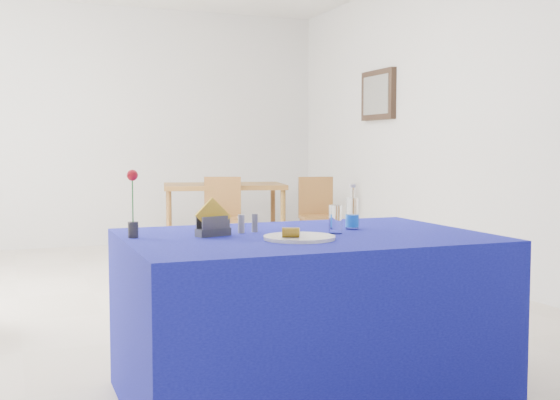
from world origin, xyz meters
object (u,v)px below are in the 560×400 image
object	(u,v)px
blue_table	(305,317)
oak_table	(224,191)
plate	(299,238)
water_bottle	(352,214)
chair_bg_right	(317,210)
chair_bg_left	(222,212)

from	to	relation	value
blue_table	oak_table	distance (m)	4.60
plate	oak_table	world-z (taller)	plate
plate	water_bottle	world-z (taller)	water_bottle
plate	blue_table	bearing A→B (deg)	59.20
blue_table	chair_bg_right	bearing A→B (deg)	65.01
oak_table	chair_bg_left	xyz separation A→B (m)	(-0.16, -0.48, -0.19)
blue_table	oak_table	xyz separation A→B (m)	(0.96, 4.49, 0.30)
oak_table	chair_bg_left	world-z (taller)	chair_bg_left
chair_bg_left	chair_bg_right	distance (m)	1.04
blue_table	water_bottle	distance (m)	0.55
oak_table	water_bottle	bearing A→B (deg)	-98.59
oak_table	chair_bg_right	xyz separation A→B (m)	(0.87, -0.57, -0.19)
oak_table	chair_bg_left	size ratio (longest dim) A/B	1.69
chair_bg_left	chair_bg_right	size ratio (longest dim) A/B	1.01
water_bottle	chair_bg_left	world-z (taller)	water_bottle
chair_bg_right	chair_bg_left	bearing A→B (deg)	-172.68
blue_table	plate	bearing A→B (deg)	-120.80
oak_table	chair_bg_right	size ratio (longest dim) A/B	1.72
blue_table	chair_bg_left	distance (m)	4.09
water_bottle	oak_table	xyz separation A→B (m)	(0.66, 4.38, -0.15)
chair_bg_left	blue_table	bearing A→B (deg)	-80.76
plate	blue_table	size ratio (longest dim) A/B	0.19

